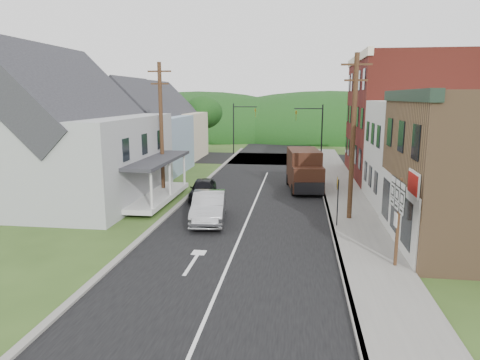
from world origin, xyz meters
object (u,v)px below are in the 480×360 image
at_px(silver_sedan, 209,207).
at_px(delivery_van, 304,170).
at_px(warning_sign, 338,194).
at_px(dark_sedan, 203,189).
at_px(route_sign_cluster, 398,209).

relative_size(silver_sedan, delivery_van, 0.90).
bearing_deg(silver_sedan, warning_sign, -10.13).
bearing_deg(warning_sign, delivery_van, 107.89).
height_order(silver_sedan, dark_sedan, silver_sedan).
height_order(dark_sedan, delivery_van, delivery_van).
relative_size(dark_sedan, route_sign_cluster, 1.11).
bearing_deg(route_sign_cluster, warning_sign, 107.93).
bearing_deg(dark_sedan, warning_sign, -38.71).
bearing_deg(dark_sedan, route_sign_cluster, -51.68).
distance_m(delivery_van, route_sign_cluster, 14.74).
distance_m(delivery_van, warning_sign, 9.30).
bearing_deg(warning_sign, dark_sedan, 154.76).
height_order(route_sign_cluster, warning_sign, route_sign_cluster).
height_order(silver_sedan, delivery_van, delivery_van).
bearing_deg(warning_sign, silver_sedan, -174.64).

